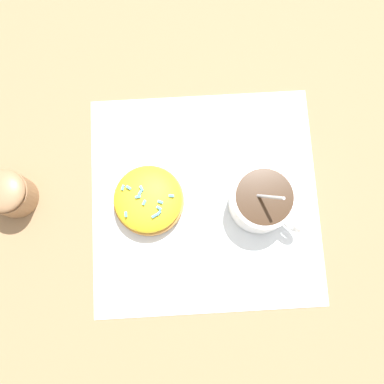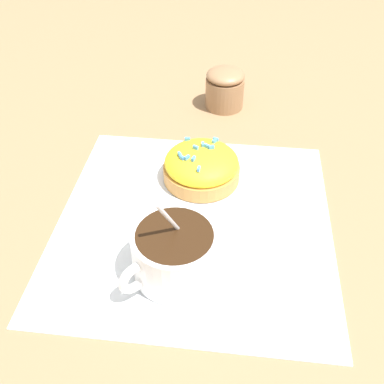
% 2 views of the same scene
% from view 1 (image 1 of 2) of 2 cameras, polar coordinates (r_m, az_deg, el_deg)
% --- Properties ---
extents(ground_plane, '(3.00, 3.00, 0.00)m').
position_cam_1_polar(ground_plane, '(0.65, 1.63, -0.99)').
color(ground_plane, '#93704C').
extents(paper_napkin, '(0.36, 0.36, 0.00)m').
position_cam_1_polar(paper_napkin, '(0.65, 1.64, -0.97)').
color(paper_napkin, white).
rests_on(paper_napkin, ground_plane).
extents(coffee_cup, '(0.10, 0.09, 0.11)m').
position_cam_1_polar(coffee_cup, '(0.62, 8.94, -1.24)').
color(coffee_cup, white).
rests_on(coffee_cup, paper_napkin).
extents(frosted_pastry, '(0.10, 0.10, 0.05)m').
position_cam_1_polar(frosted_pastry, '(0.63, -5.55, -0.98)').
color(frosted_pastry, '#C18442').
rests_on(frosted_pastry, paper_napkin).
extents(sugar_bowl, '(0.06, 0.06, 0.06)m').
position_cam_1_polar(sugar_bowl, '(0.66, -22.20, -0.20)').
color(sugar_bowl, '#99704C').
rests_on(sugar_bowl, ground_plane).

